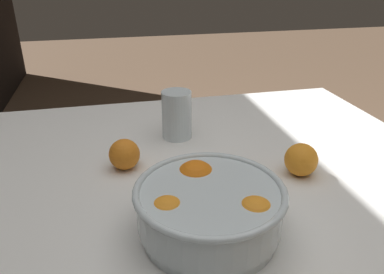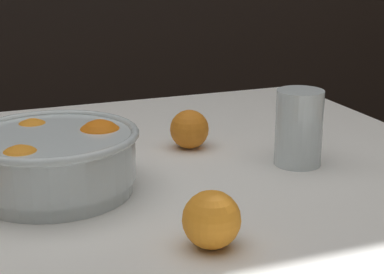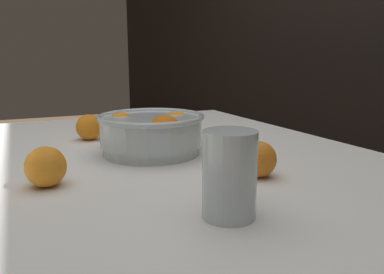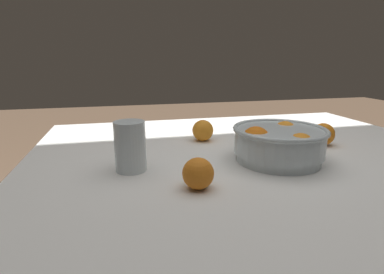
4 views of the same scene
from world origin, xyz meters
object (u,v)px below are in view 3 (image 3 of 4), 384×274
Objects in this scene: orange_loose_aside at (258,159)px; juice_glass at (229,178)px; fruit_bowl at (152,132)px; orange_loose_front at (46,167)px; orange_loose_near_bowl at (89,127)px.

juice_glass is at bearing -46.84° from orange_loose_aside.
orange_loose_aside is at bearing 133.16° from juice_glass.
fruit_bowl is at bearing -154.46° from orange_loose_aside.
orange_loose_front is (-0.25, -0.22, -0.02)m from juice_glass.
fruit_bowl is 3.53× the size of orange_loose_near_bowl.
orange_loose_near_bowl is 0.39m from orange_loose_front.
juice_glass is 1.81× the size of orange_loose_aside.
fruit_bowl is at bearing 120.47° from orange_loose_front.
fruit_bowl is 0.24m from orange_loose_near_bowl.
orange_loose_near_bowl and orange_loose_front have the same top height.
orange_loose_front is 1.04× the size of orange_loose_aside.
fruit_bowl is 0.28m from orange_loose_aside.
orange_loose_front is at bearing -20.85° from orange_loose_near_bowl.
juice_glass reaches higher than fruit_bowl.
orange_loose_near_bowl is at bearing -153.81° from fruit_bowl.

